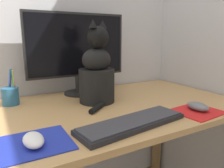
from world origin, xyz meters
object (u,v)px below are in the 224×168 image
(monitor, at_px, (77,49))
(cat, at_px, (97,73))
(computer_mouse_left, at_px, (33,140))
(keyboard, at_px, (133,123))
(computer_mouse_right, at_px, (198,106))
(pen_cup, at_px, (10,96))

(monitor, distance_m, cat, 0.23)
(computer_mouse_left, xyz_separation_m, cat, (0.37, 0.33, 0.13))
(monitor, xyz_separation_m, cat, (0.03, -0.20, -0.11))
(keyboard, height_order, computer_mouse_right, computer_mouse_right)
(monitor, relative_size, cat, 1.40)
(keyboard, xyz_separation_m, computer_mouse_left, (-0.35, 0.02, 0.01))
(cat, bearing_deg, keyboard, -112.86)
(monitor, height_order, pen_cup, monitor)
(cat, bearing_deg, monitor, 77.62)
(keyboard, bearing_deg, monitor, 83.55)
(computer_mouse_left, xyz_separation_m, pen_cup, (-0.02, 0.49, 0.02))
(keyboard, distance_m, pen_cup, 0.63)
(cat, xyz_separation_m, pen_cup, (-0.39, 0.17, -0.11))
(computer_mouse_left, distance_m, computer_mouse_right, 0.70)
(computer_mouse_left, height_order, cat, cat)
(computer_mouse_right, xyz_separation_m, pen_cup, (-0.72, 0.52, 0.02))
(monitor, xyz_separation_m, computer_mouse_right, (0.36, -0.55, -0.24))
(computer_mouse_right, relative_size, cat, 0.26)
(monitor, height_order, cat, monitor)
(keyboard, bearing_deg, cat, 79.72)
(keyboard, distance_m, computer_mouse_left, 0.35)
(cat, distance_m, pen_cup, 0.44)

